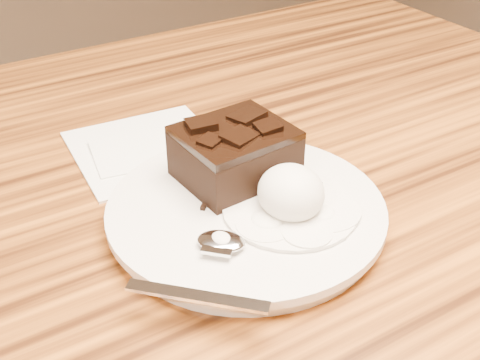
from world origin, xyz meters
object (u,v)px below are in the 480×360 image
napkin (147,147)px  spoon (221,243)px  ice_cream_scoop (291,193)px  brownie (235,157)px  plate (246,214)px

napkin → spoon: bearing=-97.8°
ice_cream_scoop → spoon: size_ratio=0.38×
spoon → napkin: spoon is taller
brownie → napkin: brownie is taller
spoon → ice_cream_scoop: bearing=-36.3°
ice_cream_scoop → spoon: 0.08m
plate → spoon: (-0.05, -0.04, 0.01)m
brownie → spoon: bearing=-127.3°
plate → spoon: bearing=-140.6°
napkin → ice_cream_scoop: bearing=-76.2°
plate → brownie: brownie is taller
ice_cream_scoop → napkin: size_ratio=0.40×
napkin → brownie: bearing=-74.0°
ice_cream_scoop → spoon: ice_cream_scoop is taller
brownie → ice_cream_scoop: 0.07m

